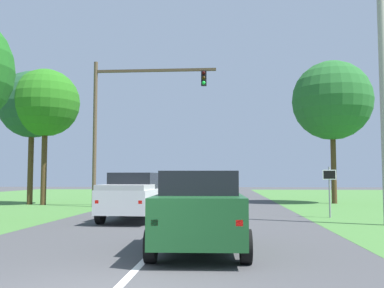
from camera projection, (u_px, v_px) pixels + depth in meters
The scene contains 10 objects.
ground_plane at pixel (182, 222), 17.74m from camera, with size 120.00×120.00×0.00m, color #424244.
red_suv_near at pixel (200, 209), 10.80m from camera, with size 2.36×4.52×1.96m.
pickup_truck_lead at pixel (135, 196), 18.35m from camera, with size 2.43×5.09×1.98m.
traffic_light at pixel (124, 111), 27.12m from camera, with size 7.59×0.40×8.95m.
keep_moving_sign at pixel (330, 185), 19.75m from camera, with size 0.60×0.09×2.26m.
oak_tree_right at pixel (332, 101), 30.55m from camera, with size 5.48×5.48×9.83m.
crossing_suv_far at pixel (141, 191), 28.45m from camera, with size 4.41×2.06×1.67m.
utility_pole_right at pixel (384, 106), 16.93m from camera, with size 0.28×0.28×9.02m, color #9E998E.
extra_tree_1 at pixel (46, 103), 29.01m from camera, with size 4.42×4.42×8.89m.
extra_tree_2 at pixel (32, 105), 29.46m from camera, with size 4.44×4.44×8.85m.
Camera 1 is at (1.77, -6.73, 1.82)m, focal length 41.35 mm.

